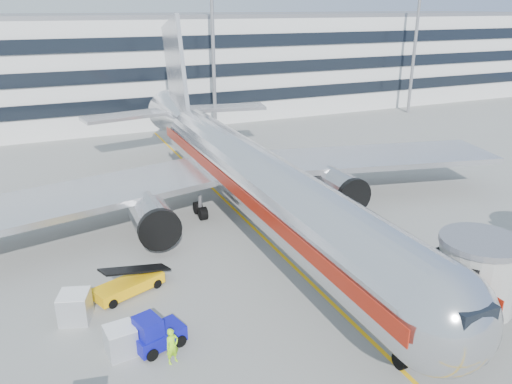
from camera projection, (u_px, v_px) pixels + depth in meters
name	position (u px, v px, depth m)	size (l,w,h in m)	color
ground	(317.00, 289.00, 31.50)	(180.00, 180.00, 0.00)	gray
lead_in_line	(254.00, 228.00, 40.07)	(0.25, 70.00, 0.01)	#FFB80D
main_jet	(245.00, 172.00, 40.06)	(50.95, 48.70, 16.06)	silver
terminal	(132.00, 66.00, 78.42)	(150.00, 24.25, 15.60)	silver
light_mast_centre	(212.00, 21.00, 65.28)	(2.40, 1.20, 25.45)	gray
light_mast_east	(418.00, 18.00, 78.11)	(2.40, 1.20, 25.45)	gray
belt_loader	(129.00, 284.00, 30.83)	(4.63, 3.06, 2.18)	#FFB50A
baggage_tug	(155.00, 334.00, 25.81)	(2.94, 2.29, 1.96)	#0E0F9B
cargo_container_left	(121.00, 341.00, 25.42)	(1.60, 1.60, 1.54)	silver
cargo_container_right	(75.00, 307.00, 28.10)	(2.05, 2.05, 1.72)	silver
ramp_worker	(172.00, 346.00, 24.70)	(0.71, 0.46, 1.94)	#A8FF1A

